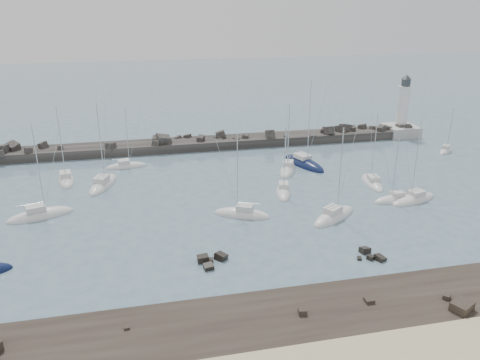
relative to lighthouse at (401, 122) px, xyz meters
name	(u,v)px	position (x,y,z in m)	size (l,w,h in m)	color
ground	(235,227)	(-47.00, -38.00, -3.09)	(400.00, 400.00, 0.00)	slate
rock_shelf	(282,328)	(-46.95, -60.00, -3.08)	(140.00, 12.00, 1.97)	black
rock_cluster_near	(210,261)	(-51.78, -46.63, -2.93)	(3.87, 3.51, 1.42)	black
rock_cluster_far	(371,255)	(-32.38, -49.34, -2.97)	(3.50, 3.52, 1.41)	black
breakwater	(164,149)	(-54.29, -0.04, -2.76)	(115.00, 7.15, 5.29)	#2A2825
lighthouse	(401,122)	(0.00, 0.00, 0.00)	(7.00, 7.00, 14.60)	#A3A39E
sailboat_1	(66,180)	(-71.98, -14.32, -2.94)	(4.01, 9.05, 13.90)	silver
sailboat_3	(103,185)	(-65.56, -18.27, -2.94)	(5.90, 9.99, 15.11)	silver
sailboat_4	(126,167)	(-61.83, -9.45, -2.96)	(7.73, 2.96, 11.97)	silver
sailboat_5	(242,215)	(-45.21, -34.71, -2.94)	(8.62, 5.90, 13.28)	silver
sailboat_6	(283,192)	(-36.80, -27.82, -2.94)	(4.32, 7.92, 12.18)	silver
sailboat_7	(334,217)	(-32.49, -38.27, -2.94)	(9.06, 7.29, 14.36)	silver
sailboat_8	(304,164)	(-28.81, -15.18, -2.94)	(6.81, 11.52, 17.29)	#0E183B
sailboat_9	(395,200)	(-20.84, -34.66, -2.95)	(7.09, 2.55, 11.24)	silver
sailboat_10	(372,183)	(-20.81, -27.15, -2.95)	(3.69, 8.48, 13.00)	silver
sailboat_11	(414,200)	(-17.87, -35.18, -2.95)	(9.15, 5.10, 13.79)	silver
sailboat_12	(446,151)	(2.71, -13.62, -2.95)	(5.93, 5.32, 9.93)	silver
sailboat_13	(40,216)	(-73.76, -28.96, -2.94)	(9.67, 5.50, 14.72)	silver
sailboat_14	(288,170)	(-32.89, -17.87, -2.94)	(6.01, 8.81, 13.60)	silver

